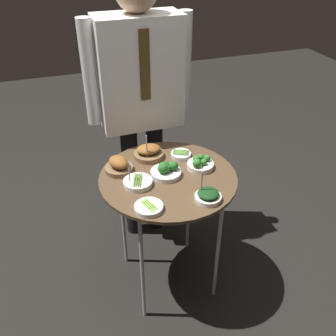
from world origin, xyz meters
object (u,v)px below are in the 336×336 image
at_px(bowl_asparagus_back_right, 149,207).
at_px(serving_cart, 168,184).
at_px(bowl_broccoli_front_right, 166,170).
at_px(bowl_roast_front_left, 149,152).
at_px(waiter_figure, 139,86).
at_px(bowl_broccoli_far_rim, 200,164).
at_px(bowl_asparagus_front_center, 138,182).
at_px(bowl_roast_back_left, 119,165).
at_px(bowl_asparagus_center, 181,154).
at_px(bowl_spinach_near_rim, 208,196).

bearing_deg(bowl_asparagus_back_right, serving_cart, 52.80).
bearing_deg(bowl_broccoli_front_right, bowl_asparagus_back_right, -124.78).
relative_size(bowl_roast_front_left, waiter_figure, 0.10).
height_order(bowl_roast_front_left, bowl_broccoli_far_rim, bowl_roast_front_left).
relative_size(bowl_asparagus_back_right, bowl_asparagus_front_center, 0.91).
xyz_separation_m(bowl_roast_back_left, bowl_roast_front_left, (0.19, 0.08, -0.00)).
distance_m(bowl_broccoli_front_right, bowl_broccoli_far_rim, 0.20).
xyz_separation_m(bowl_broccoli_front_right, bowl_asparagus_center, (0.14, 0.15, -0.02)).
xyz_separation_m(bowl_spinach_near_rim, bowl_roast_front_left, (-0.16, 0.46, 0.01)).
bearing_deg(waiter_figure, serving_cart, -89.52).
xyz_separation_m(bowl_spinach_near_rim, bowl_broccoli_far_rim, (0.07, 0.27, 0.00)).
xyz_separation_m(bowl_roast_front_left, waiter_figure, (0.04, 0.28, 0.28)).
bearing_deg(bowl_roast_back_left, bowl_asparagus_center, 5.16).
xyz_separation_m(serving_cart, bowl_roast_back_left, (-0.23, 0.13, 0.09)).
distance_m(bowl_asparagus_back_right, bowl_asparagus_front_center, 0.20).
relative_size(bowl_broccoli_front_right, bowl_asparagus_front_center, 1.09).
xyz_separation_m(serving_cart, bowl_broccoli_far_rim, (0.19, 0.02, 0.08)).
relative_size(bowl_broccoli_far_rim, bowl_asparagus_front_center, 0.97).
bearing_deg(waiter_figure, bowl_spinach_near_rim, -80.96).
xyz_separation_m(bowl_asparagus_front_center, waiter_figure, (0.16, 0.52, 0.29)).
height_order(serving_cart, bowl_roast_front_left, bowl_roast_front_left).
xyz_separation_m(bowl_broccoli_front_right, bowl_asparagus_back_right, (-0.16, -0.24, -0.02)).
height_order(bowl_spinach_near_rim, waiter_figure, waiter_figure).
bearing_deg(bowl_roast_front_left, waiter_figure, 82.56).
bearing_deg(bowl_asparagus_front_center, bowl_asparagus_center, 31.48).
xyz_separation_m(bowl_asparagus_center, bowl_spinach_near_rim, (-0.02, -0.41, 0.01)).
relative_size(bowl_broccoli_front_right, bowl_broccoli_far_rim, 1.13).
relative_size(serving_cart, bowl_roast_front_left, 4.68).
bearing_deg(serving_cart, bowl_roast_front_left, 101.09).
height_order(bowl_spinach_near_rim, bowl_broccoli_far_rim, bowl_spinach_near_rim).
height_order(serving_cart, bowl_broccoli_front_right, bowl_broccoli_front_right).
relative_size(bowl_asparagus_center, bowl_asparagus_front_center, 0.77).
bearing_deg(bowl_roast_back_left, bowl_asparagus_front_center, -67.95).
height_order(bowl_spinach_near_rim, bowl_asparagus_front_center, bowl_spinach_near_rim).
bearing_deg(bowl_broccoli_front_right, bowl_spinach_near_rim, -64.87).
relative_size(bowl_asparagus_front_center, waiter_figure, 0.09).
distance_m(serving_cart, bowl_asparagus_front_center, 0.18).
bearing_deg(bowl_asparagus_center, serving_cart, -129.48).
distance_m(bowl_asparagus_center, bowl_spinach_near_rim, 0.41).
height_order(bowl_asparagus_center, bowl_spinach_near_rim, bowl_spinach_near_rim).
relative_size(bowl_roast_back_left, bowl_asparagus_back_right, 1.09).
height_order(serving_cart, waiter_figure, waiter_figure).
bearing_deg(bowl_roast_back_left, bowl_broccoli_front_right, -27.78).
bearing_deg(bowl_roast_front_left, bowl_asparagus_back_right, -106.62).
bearing_deg(bowl_asparagus_back_right, bowl_roast_back_left, 99.30).
bearing_deg(bowl_asparagus_front_center, bowl_asparagus_back_right, -90.95).
bearing_deg(serving_cart, waiter_figure, 90.48).
height_order(bowl_asparagus_center, bowl_broccoli_far_rim, bowl_broccoli_far_rim).
bearing_deg(bowl_roast_back_left, bowl_asparagus_back_right, -80.70).
distance_m(bowl_asparagus_center, bowl_asparagus_back_right, 0.49).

